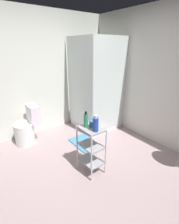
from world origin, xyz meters
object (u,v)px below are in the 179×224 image
(shower_stall, at_px, (95,109))
(bath_mat, at_px, (84,143))
(body_wash_bottle_green, at_px, (86,120))
(storage_cart, at_px, (91,146))
(toilet, at_px, (27,128))
(shampoo_bottle_blue, at_px, (96,124))
(rinse_cup, at_px, (92,124))

(shower_stall, relative_size, bath_mat, 3.33)
(body_wash_bottle_green, bearing_deg, bath_mat, 147.66)
(shower_stall, height_order, storage_cart, shower_stall)
(toilet, relative_size, shampoo_bottle_blue, 3.26)
(toilet, relative_size, rinse_cup, 7.96)
(shampoo_bottle_blue, relative_size, rinse_cup, 2.45)
(shower_stall, height_order, shampoo_bottle_blue, shower_stall)
(shampoo_bottle_blue, relative_size, body_wash_bottle_green, 1.00)
(shower_stall, distance_m, storage_cart, 1.47)
(rinse_cup, bearing_deg, toilet, -158.33)
(shower_stall, height_order, rinse_cup, shower_stall)
(shampoo_bottle_blue, bearing_deg, shower_stall, 141.13)
(storage_cart, bearing_deg, shampoo_bottle_blue, -4.23)
(storage_cart, xyz_separation_m, body_wash_bottle_green, (-0.07, -0.04, 0.41))
(toilet, bearing_deg, shampoo_bottle_blue, 18.81)
(storage_cart, distance_m, body_wash_bottle_green, 0.41)
(shower_stall, bearing_deg, storage_cart, -41.22)
(shower_stall, relative_size, toilet, 2.63)
(shower_stall, xyz_separation_m, shampoo_bottle_blue, (1.21, -0.98, 0.38))
(storage_cart, height_order, body_wash_bottle_green, body_wash_bottle_green)
(bath_mat, bearing_deg, rinse_cup, -26.00)
(shampoo_bottle_blue, bearing_deg, bath_mat, 155.67)
(shampoo_bottle_blue, xyz_separation_m, bath_mat, (-0.80, 0.36, -0.83))
(toilet, bearing_deg, shower_stall, 78.96)
(storage_cart, distance_m, rinse_cup, 0.35)
(body_wash_bottle_green, relative_size, bath_mat, 0.39)
(rinse_cup, bearing_deg, bath_mat, 154.00)
(storage_cart, relative_size, shampoo_bottle_blue, 3.17)
(storage_cart, xyz_separation_m, bath_mat, (-0.69, 0.35, -0.43))
(body_wash_bottle_green, xyz_separation_m, bath_mat, (-0.62, 0.39, -0.83))
(toilet, distance_m, rinse_cup, 1.55)
(storage_cart, relative_size, rinse_cup, 7.75)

